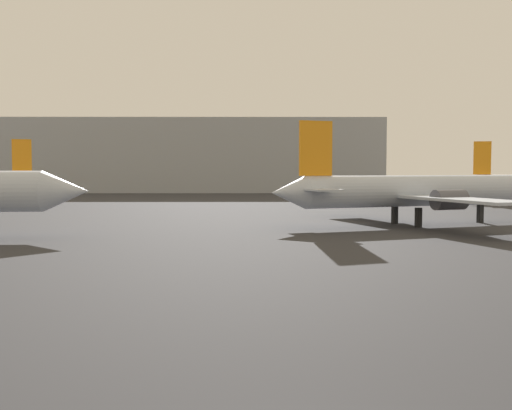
{
  "coord_description": "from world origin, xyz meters",
  "views": [
    {
      "loc": [
        -1.11,
        -9.18,
        5.09
      ],
      "look_at": [
        -0.8,
        35.99,
        2.37
      ],
      "focal_mm": 42.53,
      "sensor_mm": 36.0,
      "label": 1
    }
  ],
  "objects": [
    {
      "name": "terminal_building",
      "position": [
        -16.04,
        125.6,
        7.82
      ],
      "size": [
        85.26,
        20.24,
        15.64
      ],
      "primitive_type": "cube",
      "color": "#999EA3",
      "rests_on": "ground_plane"
    },
    {
      "name": "airplane_distant",
      "position": [
        13.4,
        44.99,
        3.07
      ],
      "size": [
        27.43,
        26.62,
        9.08
      ],
      "rotation": [
        0.0,
        0.0,
        0.34
      ],
      "color": "#B2BCCC",
      "rests_on": "ground_plane"
    }
  ]
}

